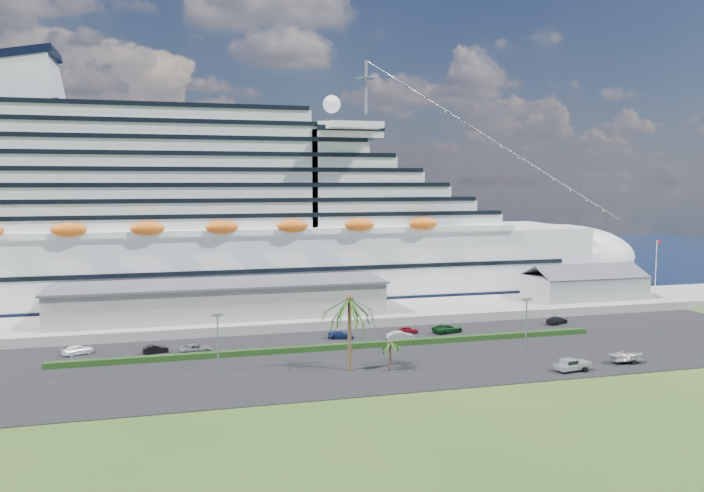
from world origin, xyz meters
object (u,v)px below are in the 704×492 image
object	(u,v)px
boat_trailer	(627,355)
parked_car_3	(341,335)
cruise_ship	(228,227)
pickup_truck	(572,365)

from	to	relation	value
boat_trailer	parked_car_3	bearing A→B (deg)	144.23
parked_car_3	boat_trailer	world-z (taller)	boat_trailer
cruise_ship	pickup_truck	xyz separation A→B (m)	(41.61, -68.81, -15.60)
boat_trailer	cruise_ship	bearing A→B (deg)	127.70
cruise_ship	parked_car_3	xyz separation A→B (m)	(15.16, -40.67, -15.93)
parked_car_3	pickup_truck	world-z (taller)	pickup_truck
cruise_ship	pickup_truck	size ratio (longest dim) A/B	36.08
pickup_truck	boat_trailer	distance (m)	10.40
pickup_truck	cruise_ship	bearing A→B (deg)	121.16
cruise_ship	parked_car_3	bearing A→B (deg)	-69.55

